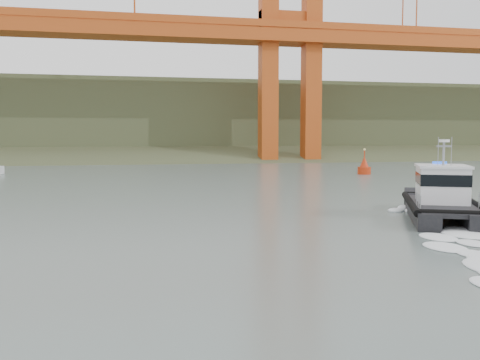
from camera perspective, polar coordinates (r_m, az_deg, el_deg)
The scene contains 4 objects.
ground at distance 19.11m, azimuth 9.03°, elevation -9.35°, with size 400.00×400.00×0.00m, color slate.
headlands at distance 142.97m, azimuth -9.35°, elevation 5.60°, with size 500.00×105.36×27.12m.
patrol_boat at distance 32.07m, azimuth 20.77°, elevation -1.82°, with size 7.16×10.03×4.60m.
nav_buoy at distance 66.80m, azimuth 13.11°, elevation 1.36°, with size 1.60×1.60×3.32m.
Camera 1 is at (-6.70, -17.29, 4.62)m, focal length 40.00 mm.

